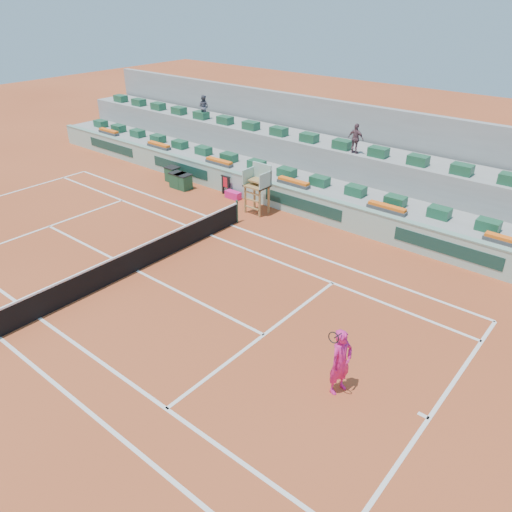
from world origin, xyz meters
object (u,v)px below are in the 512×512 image
(player_bag, at_px, (233,195))
(tennis_player, at_px, (341,362))
(drink_cooler_a, at_px, (183,182))
(umpire_chair, at_px, (258,182))

(player_bag, xyz_separation_m, tennis_player, (11.65, -8.62, 0.81))
(drink_cooler_a, bearing_deg, umpire_chair, 2.05)
(player_bag, xyz_separation_m, umpire_chair, (2.13, -0.52, 1.35))
(drink_cooler_a, xyz_separation_m, tennis_player, (14.65, -7.92, 0.58))
(player_bag, relative_size, tennis_player, 0.38)
(umpire_chair, relative_size, tennis_player, 1.05)
(umpire_chair, bearing_deg, tennis_player, -40.40)
(umpire_chair, distance_m, tennis_player, 12.51)
(player_bag, xyz_separation_m, drink_cooler_a, (-3.00, -0.71, 0.23))
(tennis_player, bearing_deg, drink_cooler_a, 151.62)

